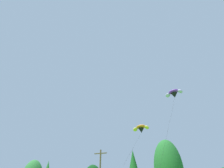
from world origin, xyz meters
name	(u,v)px	position (x,y,z in m)	size (l,w,h in m)	color
parafoil_kite_high_orange	(141,129)	(-0.41, 39.81, 15.23)	(6.08, 11.84, 14.43)	orange
parafoil_kite_mid_purple	(174,93)	(6.72, 39.18, 21.47)	(6.98, 14.47, 20.66)	purple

